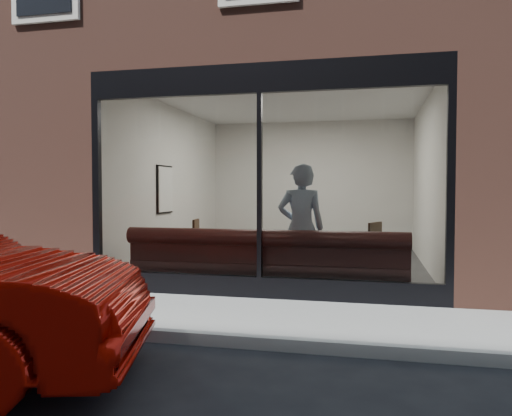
% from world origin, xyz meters
% --- Properties ---
extents(ground, '(120.00, 120.00, 0.00)m').
position_xyz_m(ground, '(0.00, 0.00, 0.00)').
color(ground, black).
rests_on(ground, ground).
extents(sidewalk_near, '(40.00, 2.00, 0.01)m').
position_xyz_m(sidewalk_near, '(0.00, 1.00, 0.01)').
color(sidewalk_near, gray).
rests_on(sidewalk_near, ground).
extents(kerb_near, '(40.00, 0.10, 0.12)m').
position_xyz_m(kerb_near, '(0.00, -0.05, 0.06)').
color(kerb_near, gray).
rests_on(kerb_near, ground).
extents(host_building_pier_left, '(2.50, 12.00, 3.20)m').
position_xyz_m(host_building_pier_left, '(-3.75, 8.00, 1.60)').
color(host_building_pier_left, brown).
rests_on(host_building_pier_left, ground).
extents(host_building_pier_right, '(2.50, 12.00, 3.20)m').
position_xyz_m(host_building_pier_right, '(3.75, 8.00, 1.60)').
color(host_building_pier_right, brown).
rests_on(host_building_pier_right, ground).
extents(host_building_backfill, '(5.00, 6.00, 3.20)m').
position_xyz_m(host_building_backfill, '(0.00, 11.00, 1.60)').
color(host_building_backfill, brown).
rests_on(host_building_backfill, ground).
extents(cafe_floor, '(6.00, 6.00, 0.00)m').
position_xyz_m(cafe_floor, '(0.00, 5.00, 0.02)').
color(cafe_floor, '#2D2D30').
rests_on(cafe_floor, ground).
extents(cafe_ceiling, '(6.00, 6.00, 0.00)m').
position_xyz_m(cafe_ceiling, '(0.00, 5.00, 3.19)').
color(cafe_ceiling, white).
rests_on(cafe_ceiling, host_building_upper).
extents(cafe_wall_back, '(5.00, 0.00, 5.00)m').
position_xyz_m(cafe_wall_back, '(0.00, 7.99, 1.60)').
color(cafe_wall_back, silver).
rests_on(cafe_wall_back, ground).
extents(cafe_wall_left, '(0.00, 6.00, 6.00)m').
position_xyz_m(cafe_wall_left, '(-2.49, 5.00, 1.60)').
color(cafe_wall_left, silver).
rests_on(cafe_wall_left, ground).
extents(cafe_wall_right, '(0.00, 6.00, 6.00)m').
position_xyz_m(cafe_wall_right, '(2.49, 5.00, 1.60)').
color(cafe_wall_right, silver).
rests_on(cafe_wall_right, ground).
extents(storefront_kick, '(5.00, 0.10, 0.30)m').
position_xyz_m(storefront_kick, '(0.00, 2.05, 0.15)').
color(storefront_kick, black).
rests_on(storefront_kick, ground).
extents(storefront_header, '(5.00, 0.10, 0.40)m').
position_xyz_m(storefront_header, '(0.00, 2.05, 3.00)').
color(storefront_header, black).
rests_on(storefront_header, host_building_upper).
extents(storefront_mullion, '(0.06, 0.10, 2.50)m').
position_xyz_m(storefront_mullion, '(0.00, 2.05, 1.55)').
color(storefront_mullion, black).
rests_on(storefront_mullion, storefront_kick).
extents(storefront_glass, '(4.80, 0.00, 4.80)m').
position_xyz_m(storefront_glass, '(0.00, 2.02, 1.55)').
color(storefront_glass, white).
rests_on(storefront_glass, storefront_kick).
extents(banquette, '(4.00, 0.55, 0.45)m').
position_xyz_m(banquette, '(0.00, 2.45, 0.23)').
color(banquette, '#331214').
rests_on(banquette, cafe_floor).
extents(person, '(0.76, 0.57, 1.87)m').
position_xyz_m(person, '(0.49, 2.64, 0.93)').
color(person, '#9FB7D1').
rests_on(person, cafe_floor).
extents(cafe_table_left, '(0.77, 0.77, 0.04)m').
position_xyz_m(cafe_table_left, '(-0.47, 3.00, 0.74)').
color(cafe_table_left, '#312013').
rests_on(cafe_table_left, cafe_floor).
extents(cafe_table_right, '(0.79, 0.79, 0.04)m').
position_xyz_m(cafe_table_right, '(1.68, 3.12, 0.74)').
color(cafe_table_right, '#312013').
rests_on(cafe_table_right, cafe_floor).
extents(cafe_chair_left, '(0.47, 0.47, 0.04)m').
position_xyz_m(cafe_chair_left, '(-1.81, 3.99, 0.24)').
color(cafe_chair_left, '#312013').
rests_on(cafe_chair_left, cafe_floor).
extents(cafe_chair_right, '(0.62, 0.62, 0.04)m').
position_xyz_m(cafe_chair_right, '(1.38, 3.99, 0.24)').
color(cafe_chair_right, '#312013').
rests_on(cafe_chair_right, cafe_floor).
extents(wall_poster, '(0.02, 0.66, 0.88)m').
position_xyz_m(wall_poster, '(-2.45, 4.57, 1.49)').
color(wall_poster, white).
rests_on(wall_poster, cafe_wall_left).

